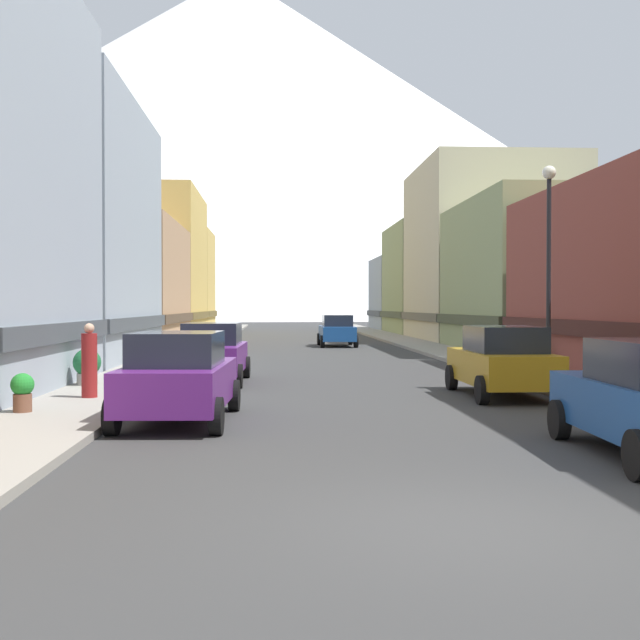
{
  "coord_description": "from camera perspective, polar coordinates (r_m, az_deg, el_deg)",
  "views": [
    {
      "loc": [
        -1.92,
        -8.2,
        2.29
      ],
      "look_at": [
        0.87,
        41.32,
        1.42
      ],
      "focal_mm": 45.18,
      "sensor_mm": 36.0,
      "label": 1
    }
  ],
  "objects": [
    {
      "name": "car_right_1",
      "position": [
        20.78,
        12.79,
        -2.85
      ],
      "size": [
        2.08,
        4.41,
        1.78
      ],
      "color": "#B28419",
      "rests_on": "ground"
    },
    {
      "name": "storefront_left_3",
      "position": [
        48.12,
        -14.99,
        2.32
      ],
      "size": [
        8.75,
        13.25,
        7.12
      ],
      "color": "tan",
      "rests_on": "ground"
    },
    {
      "name": "storefront_left_4",
      "position": [
        61.45,
        -13.14,
        3.66
      ],
      "size": [
        10.26,
        13.02,
        10.69
      ],
      "color": "#D8B259",
      "rests_on": "ground"
    },
    {
      "name": "storefront_left_2",
      "position": [
        35.1,
        -20.34,
        5.58
      ],
      "size": [
        9.7,
        13.23,
        10.59
      ],
      "color": "#99A5B2",
      "rests_on": "ground"
    },
    {
      "name": "storefront_right_5",
      "position": [
        76.85,
        6.95,
        1.73
      ],
      "size": [
        8.58,
        9.81,
        6.8
      ],
      "color": "#99A5B2",
      "rests_on": "ground"
    },
    {
      "name": "storefront_left_5",
      "position": [
        72.36,
        -10.99,
        2.56
      ],
      "size": [
        8.67,
        8.98,
        8.87
      ],
      "color": "#D8B259",
      "rests_on": "ground"
    },
    {
      "name": "sidewalk_right",
      "position": [
        44.03,
        7.48,
        -1.89
      ],
      "size": [
        2.5,
        100.0,
        0.15
      ],
      "primitive_type": "cube",
      "color": "gray",
      "rests_on": "ground"
    },
    {
      "name": "potted_plant_0",
      "position": [
        22.68,
        -16.17,
        -3.11
      ],
      "size": [
        0.75,
        0.75,
        0.99
      ],
      "color": "gray",
      "rests_on": "sidewalk_left"
    },
    {
      "name": "storefront_right_3",
      "position": [
        54.12,
        11.9,
        4.43
      ],
      "size": [
        9.62,
        12.7,
        11.46
      ],
      "color": "beige",
      "rests_on": "ground"
    },
    {
      "name": "car_driving_0",
      "position": [
        45.57,
        1.21,
        -0.74
      ],
      "size": [
        2.06,
        4.4,
        1.78
      ],
      "color": "#19478C",
      "rests_on": "ground"
    },
    {
      "name": "potted_plant_1",
      "position": [
        17.31,
        -20.33,
        -4.72
      ],
      "size": [
        0.46,
        0.46,
        0.78
      ],
      "color": "brown",
      "rests_on": "sidewalk_left"
    },
    {
      "name": "ground_plane",
      "position": [
        8.73,
        9.93,
        -14.19
      ],
      "size": [
        400.0,
        400.0,
        0.0
      ],
      "primitive_type": "plane",
      "color": "#353535"
    },
    {
      "name": "pedestrian_0",
      "position": [
        19.55,
        -16.02,
        -2.95
      ],
      "size": [
        0.36,
        0.36,
        1.73
      ],
      "color": "maroon",
      "rests_on": "sidewalk_left"
    },
    {
      "name": "sidewalk_left",
      "position": [
        43.48,
        -8.94,
        -1.93
      ],
      "size": [
        2.5,
        100.0,
        0.15
      ],
      "primitive_type": "cube",
      "color": "gray",
      "rests_on": "ground"
    },
    {
      "name": "mountain_backdrop",
      "position": [
        273.86,
        -5.98,
        12.34
      ],
      "size": [
        310.35,
        310.35,
        112.3
      ],
      "primitive_type": "cone",
      "color": "silver",
      "rests_on": "ground"
    },
    {
      "name": "storefront_right_4",
      "position": [
        66.19,
        9.07,
        2.67
      ],
      "size": [
        9.62,
        11.62,
        8.77
      ],
      "color": "#8C9966",
      "rests_on": "ground"
    },
    {
      "name": "car_left_1",
      "position": [
        24.17,
        -7.67,
        -2.3
      ],
      "size": [
        2.19,
        4.46,
        1.78
      ],
      "color": "#591E72",
      "rests_on": "ground"
    },
    {
      "name": "potted_plant_2",
      "position": [
        28.35,
        15.14,
        -2.35
      ],
      "size": [
        0.61,
        0.61,
        0.88
      ],
      "color": "gray",
      "rests_on": "sidewalk_right"
    },
    {
      "name": "streetlamp_right",
      "position": [
        22.29,
        15.9,
        5.34
      ],
      "size": [
        0.36,
        0.36,
        5.86
      ],
      "color": "black",
      "rests_on": "sidewalk_right"
    },
    {
      "name": "storefront_right_2",
      "position": [
        41.53,
        16.14,
        2.8
      ],
      "size": [
        8.96,
        12.61,
        7.52
      ],
      "color": "#8C9966",
      "rests_on": "ground"
    },
    {
      "name": "car_left_0",
      "position": [
        16.03,
        -9.97,
        -3.98
      ],
      "size": [
        2.24,
        4.48,
        1.78
      ],
      "color": "#591E72",
      "rests_on": "ground"
    }
  ]
}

